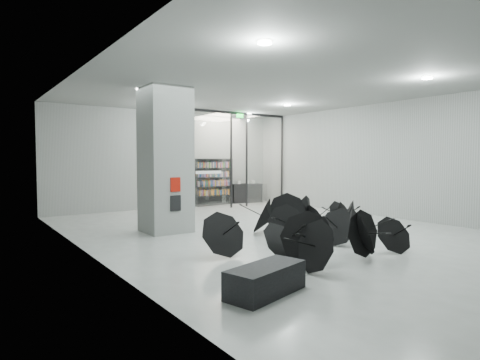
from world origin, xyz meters
TOP-DOWN VIEW (x-y plane):
  - room at (0.00, 0.00)m, footprint 14.00×14.02m
  - column at (-2.50, 2.00)m, footprint 1.20×1.20m
  - fire_cabinet at (-2.50, 1.38)m, footprint 0.28×0.04m
  - info_panel at (-2.50, 1.38)m, footprint 0.30×0.03m
  - exit_sign at (2.40, 5.30)m, footprint 0.30×0.06m
  - glass_partition at (2.39, 5.50)m, footprint 5.06×0.08m
  - bench at (-3.51, -3.68)m, footprint 1.45×0.90m
  - bookshelf at (1.94, 6.75)m, footprint 1.90×0.66m
  - shop_counter at (3.77, 6.76)m, footprint 1.55×0.84m
  - umbrella_cluster at (-0.36, -1.59)m, footprint 5.18×4.72m

SIDE VIEW (x-z plane):
  - bench at x=-3.51m, z-range 0.00..0.43m
  - umbrella_cluster at x=-0.36m, z-range -0.33..0.93m
  - shop_counter at x=3.77m, z-range 0.00..0.88m
  - info_panel at x=-2.50m, z-range 0.64..1.06m
  - bookshelf at x=1.94m, z-range 0.00..2.05m
  - fire_cabinet at x=-2.50m, z-range 1.16..1.54m
  - column at x=-2.50m, z-range 0.00..4.00m
  - glass_partition at x=2.39m, z-range 0.18..4.18m
  - room at x=0.00m, z-range 0.84..4.85m
  - exit_sign at x=2.40m, z-range 3.74..3.90m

